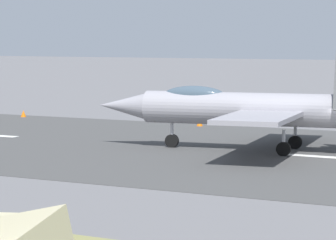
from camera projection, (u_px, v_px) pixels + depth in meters
fighter_jet at (258, 108)px, 49.07m from camera, size 17.66×15.02×5.58m
marker_cone_mid at (200, 122)px, 63.08m from camera, size 0.44×0.44×0.55m
marker_cone_far at (23, 114)px, 70.30m from camera, size 0.44×0.44×0.55m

